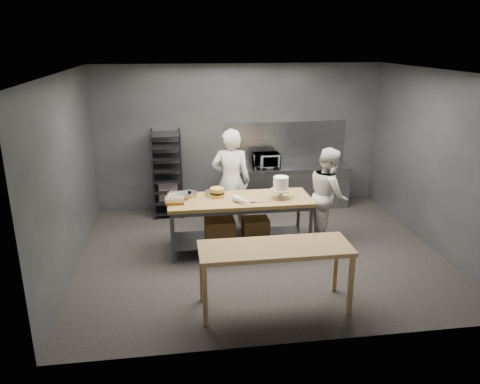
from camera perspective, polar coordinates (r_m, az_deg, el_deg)
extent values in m
plane|color=black|center=(8.04, 2.46, -7.40)|extent=(6.00, 6.00, 0.00)
cube|color=#4C4F54|center=(9.91, -0.09, 6.74)|extent=(6.00, 0.04, 3.00)
cube|color=olive|center=(7.85, -0.05, -1.00)|extent=(2.40, 0.90, 0.06)
cube|color=#47494C|center=(8.11, -0.05, -5.60)|extent=(2.25, 0.75, 0.03)
cylinder|color=#47494C|center=(7.59, -8.22, -5.63)|extent=(0.06, 0.06, 0.86)
cylinder|color=#47494C|center=(8.31, -8.26, -3.47)|extent=(0.06, 0.06, 0.86)
cylinder|color=#47494C|center=(7.90, 8.60, -4.67)|extent=(0.06, 0.06, 0.86)
cylinder|color=#47494C|center=(8.59, 7.13, -2.68)|extent=(0.06, 0.06, 0.86)
cube|color=brown|center=(7.99, -2.48, -4.54)|extent=(0.50, 0.40, 0.35)
cube|color=brown|center=(8.15, 1.90, -4.24)|extent=(0.45, 0.38, 0.30)
cube|color=#93653D|center=(6.16, 4.31, -6.88)|extent=(2.00, 0.70, 0.06)
cube|color=#93653D|center=(5.98, -4.30, -12.55)|extent=(0.06, 0.06, 0.84)
cube|color=#93653D|center=(6.51, -4.69, -9.86)|extent=(0.06, 0.06, 0.84)
cube|color=#93653D|center=(6.37, 13.34, -11.00)|extent=(0.06, 0.06, 0.84)
cube|color=#93653D|center=(6.86, 11.53, -8.63)|extent=(0.06, 0.06, 0.84)
cube|color=slate|center=(9.94, 5.90, 3.00)|extent=(2.60, 0.60, 0.04)
cube|color=slate|center=(10.07, 5.82, 0.53)|extent=(2.56, 0.56, 0.86)
cube|color=slate|center=(10.11, 5.58, 6.01)|extent=(2.60, 0.02, 0.90)
cube|color=black|center=(9.58, -8.86, 2.26)|extent=(0.60, 0.65, 1.75)
cube|color=silver|center=(9.68, -8.76, 0.35)|extent=(0.38, 0.24, 0.45)
imported|color=silver|center=(8.59, -1.11, 1.32)|extent=(0.78, 0.58, 1.96)
imported|color=silver|center=(8.40, 10.71, -0.34)|extent=(0.69, 0.86, 1.70)
imported|color=black|center=(9.80, 3.22, 3.86)|extent=(0.54, 0.37, 0.30)
cylinder|color=#C0B59A|center=(7.87, 4.95, -0.71)|extent=(0.20, 0.20, 0.02)
cylinder|color=#C0B59A|center=(7.85, 4.96, -0.23)|extent=(0.06, 0.06, 0.12)
cylinder|color=#C0B59A|center=(7.83, 4.97, 0.25)|extent=(0.34, 0.34, 0.02)
cylinder|color=white|center=(7.79, 5.00, 1.08)|extent=(0.25, 0.25, 0.22)
cylinder|color=gold|center=(7.91, -2.77, -0.41)|extent=(0.24, 0.24, 0.06)
cylinder|color=black|center=(7.90, -2.78, -0.07)|extent=(0.24, 0.24, 0.04)
cylinder|color=gold|center=(7.88, -2.79, 0.28)|extent=(0.24, 0.24, 0.06)
cylinder|color=gray|center=(7.99, -6.23, -0.25)|extent=(0.27, 0.27, 0.07)
cylinder|color=gray|center=(8.02, -3.42, -0.10)|extent=(0.24, 0.24, 0.07)
cylinder|color=gray|center=(7.96, -6.84, -0.34)|extent=(0.25, 0.25, 0.07)
cone|color=white|center=(7.56, 0.32, -1.06)|extent=(0.32, 0.38, 0.12)
cube|color=slate|center=(7.67, 2.88, -1.25)|extent=(0.28, 0.02, 0.00)
cube|color=black|center=(7.64, 1.55, -1.27)|extent=(0.09, 0.02, 0.02)
cube|color=#A46420|center=(7.66, -7.95, -1.24)|extent=(0.30, 0.20, 0.05)
cube|color=silver|center=(7.64, -7.97, -0.85)|extent=(0.31, 0.21, 0.06)
cube|color=#A46420|center=(7.88, -7.46, -0.68)|extent=(0.30, 0.20, 0.05)
cube|color=silver|center=(7.86, -7.47, -0.30)|extent=(0.31, 0.21, 0.06)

